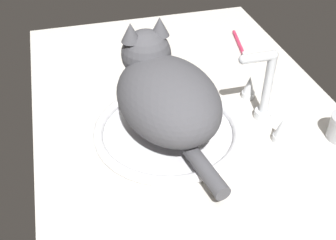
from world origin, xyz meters
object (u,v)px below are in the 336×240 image
Objects in this scene: toothbrush at (240,45)px; sink_basin at (168,131)px; cat at (164,91)px; faucet at (264,94)px.

sink_basin is at bearing -43.26° from toothbrush.
sink_basin reaches higher than toothbrush.
toothbrush is (-31.13, 31.62, -9.71)cm from cat.
faucet is at bearing 90.00° from sink_basin.
cat is at bearing -95.23° from faucet.
sink_basin is 45.61cm from toothbrush.
cat is (-2.08, -0.37, 9.36)cm from sink_basin.
sink_basin is at bearing 10.03° from cat.
faucet is (0.00, 22.38, 5.89)cm from sink_basin.
faucet is at bearing -14.95° from toothbrush.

